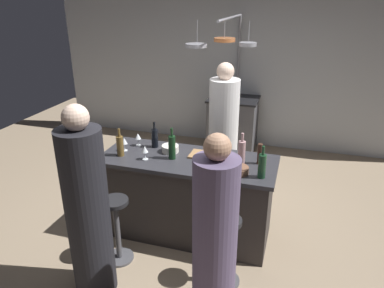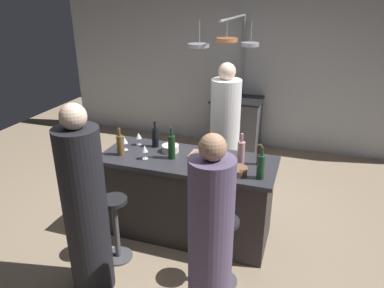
# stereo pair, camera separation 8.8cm
# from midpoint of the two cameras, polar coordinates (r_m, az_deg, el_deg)

# --- Properties ---
(ground_plane) EXTENTS (9.00, 9.00, 0.00)m
(ground_plane) POSITION_cam_midpoint_polar(r_m,az_deg,el_deg) (4.15, -0.06, -13.65)
(ground_plane) COLOR gray
(back_wall) EXTENTS (6.40, 0.16, 2.60)m
(back_wall) POSITION_cam_midpoint_polar(r_m,az_deg,el_deg) (6.22, 8.52, 11.68)
(back_wall) COLOR #B2B7BC
(back_wall) RESTS_ON ground_plane
(kitchen_island) EXTENTS (1.80, 0.72, 0.90)m
(kitchen_island) POSITION_cam_midpoint_polar(r_m,az_deg,el_deg) (3.90, -0.06, -8.27)
(kitchen_island) COLOR #332D2B
(kitchen_island) RESTS_ON ground_plane
(stove_range) EXTENTS (0.80, 0.64, 0.89)m
(stove_range) POSITION_cam_midpoint_polar(r_m,az_deg,el_deg) (6.06, 7.36, 3.08)
(stove_range) COLOR #47474C
(stove_range) RESTS_ON ground_plane
(chef) EXTENTS (0.36, 0.36, 1.73)m
(chef) POSITION_cam_midpoint_polar(r_m,az_deg,el_deg) (4.52, 5.70, 1.04)
(chef) COLOR white
(chef) RESTS_ON ground_plane
(bar_stool_right) EXTENTS (0.28, 0.28, 0.68)m
(bar_stool_right) POSITION_cam_midpoint_polar(r_m,az_deg,el_deg) (3.33, 5.73, -16.12)
(bar_stool_right) COLOR #4C4C51
(bar_stool_right) RESTS_ON ground_plane
(guest_right) EXTENTS (0.34, 0.34, 1.60)m
(guest_right) POSITION_cam_midpoint_polar(r_m,az_deg,el_deg) (2.80, 3.85, -15.03)
(guest_right) COLOR #594C6B
(guest_right) RESTS_ON ground_plane
(bar_stool_left) EXTENTS (0.28, 0.28, 0.68)m
(bar_stool_left) POSITION_cam_midpoint_polar(r_m,az_deg,el_deg) (3.65, -11.23, -12.56)
(bar_stool_left) COLOR #4C4C51
(bar_stool_left) RESTS_ON ground_plane
(guest_left) EXTENTS (0.36, 0.36, 1.71)m
(guest_left) POSITION_cam_midpoint_polar(r_m,az_deg,el_deg) (3.16, -15.67, -10.02)
(guest_left) COLOR black
(guest_left) RESTS_ON ground_plane
(overhead_pot_rack) EXTENTS (0.89, 1.56, 2.17)m
(overhead_pot_rack) POSITION_cam_midpoint_polar(r_m,az_deg,el_deg) (5.13, 6.43, 13.97)
(overhead_pot_rack) COLOR gray
(overhead_pot_rack) RESTS_ON ground_plane
(cutting_board) EXTENTS (0.32, 0.22, 0.02)m
(cutting_board) POSITION_cam_midpoint_polar(r_m,az_deg,el_deg) (3.74, 2.77, -1.81)
(cutting_board) COLOR #997047
(cutting_board) RESTS_ON kitchen_island
(pepper_mill) EXTENTS (0.05, 0.05, 0.21)m
(pepper_mill) POSITION_cam_midpoint_polar(r_m,az_deg,el_deg) (3.59, 11.27, -1.65)
(pepper_mill) COLOR #382319
(pepper_mill) RESTS_ON kitchen_island
(wine_bottle_dark) EXTENTS (0.07, 0.07, 0.29)m
(wine_bottle_dark) POSITION_cam_midpoint_polar(r_m,az_deg,el_deg) (3.94, -5.20, 1.05)
(wine_bottle_dark) COLOR black
(wine_bottle_dark) RESTS_ON kitchen_island
(wine_bottle_red) EXTENTS (0.07, 0.07, 0.33)m
(wine_bottle_red) POSITION_cam_midpoint_polar(r_m,az_deg,el_deg) (3.64, -2.55, -0.42)
(wine_bottle_red) COLOR #143319
(wine_bottle_red) RESTS_ON kitchen_island
(wine_bottle_amber) EXTENTS (0.07, 0.07, 0.30)m
(wine_bottle_amber) POSITION_cam_midpoint_polar(r_m,az_deg,el_deg) (3.79, -10.60, -0.12)
(wine_bottle_amber) COLOR brown
(wine_bottle_amber) RESTS_ON kitchen_island
(wine_bottle_rose) EXTENTS (0.07, 0.07, 0.33)m
(wine_bottle_rose) POSITION_cam_midpoint_polar(r_m,az_deg,el_deg) (3.53, 8.44, -1.43)
(wine_bottle_rose) COLOR #B78C8E
(wine_bottle_rose) RESTS_ON kitchen_island
(wine_bottle_green) EXTENTS (0.07, 0.07, 0.31)m
(wine_bottle_green) POSITION_cam_midpoint_polar(r_m,az_deg,el_deg) (3.31, 11.54, -3.48)
(wine_bottle_green) COLOR #193D23
(wine_bottle_green) RESTS_ON kitchen_island
(wine_glass_near_left_guest) EXTENTS (0.07, 0.07, 0.15)m
(wine_glass_near_left_guest) POSITION_cam_midpoint_polar(r_m,az_deg,el_deg) (3.90, -9.94, 0.48)
(wine_glass_near_left_guest) COLOR silver
(wine_glass_near_left_guest) RESTS_ON kitchen_island
(wine_glass_by_chef) EXTENTS (0.07, 0.07, 0.15)m
(wine_glass_by_chef) POSITION_cam_midpoint_polar(r_m,az_deg,el_deg) (3.66, -6.82, -0.86)
(wine_glass_by_chef) COLOR silver
(wine_glass_by_chef) RESTS_ON kitchen_island
(wine_glass_near_right_guest) EXTENTS (0.07, 0.07, 0.15)m
(wine_glass_near_right_guest) POSITION_cam_midpoint_polar(r_m,az_deg,el_deg) (4.00, -7.81, 1.21)
(wine_glass_near_right_guest) COLOR silver
(wine_glass_near_right_guest) RESTS_ON kitchen_island
(mixing_bowl_ceramic) EXTENTS (0.18, 0.18, 0.07)m
(mixing_bowl_ceramic) POSITION_cam_midpoint_polar(r_m,az_deg,el_deg) (3.83, -2.78, -0.70)
(mixing_bowl_ceramic) COLOR silver
(mixing_bowl_ceramic) RESTS_ON kitchen_island
(mixing_bowl_wooden) EXTENTS (0.20, 0.20, 0.06)m
(mixing_bowl_wooden) POSITION_cam_midpoint_polar(r_m,az_deg,el_deg) (3.40, 7.79, -4.17)
(mixing_bowl_wooden) COLOR brown
(mixing_bowl_wooden) RESTS_ON kitchen_island
(mixing_bowl_blue) EXTENTS (0.17, 0.17, 0.07)m
(mixing_bowl_blue) POSITION_cam_midpoint_polar(r_m,az_deg,el_deg) (3.48, 3.92, -3.34)
(mixing_bowl_blue) COLOR #334C6B
(mixing_bowl_blue) RESTS_ON kitchen_island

